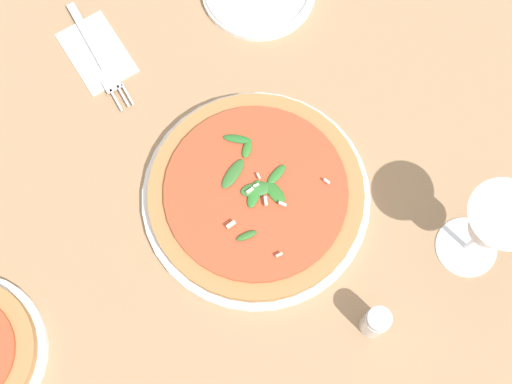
{
  "coord_description": "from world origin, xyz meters",
  "views": [
    {
      "loc": [
        0.25,
        -0.16,
        0.92
      ],
      "look_at": [
        0.04,
        0.04,
        0.03
      ],
      "focal_mm": 50.0,
      "sensor_mm": 36.0,
      "label": 1
    }
  ],
  "objects_px": {
    "pizza_arugula_main": "(256,195)",
    "fork": "(98,54)",
    "shaker_pepper": "(376,322)",
    "wine_glass": "(494,224)"
  },
  "relations": [
    {
      "from": "pizza_arugula_main",
      "to": "fork",
      "type": "height_order",
      "value": "pizza_arugula_main"
    },
    {
      "from": "pizza_arugula_main",
      "to": "shaker_pepper",
      "type": "relative_size",
      "value": 4.59
    },
    {
      "from": "fork",
      "to": "shaker_pepper",
      "type": "height_order",
      "value": "shaker_pepper"
    },
    {
      "from": "wine_glass",
      "to": "fork",
      "type": "distance_m",
      "value": 0.59
    },
    {
      "from": "wine_glass",
      "to": "shaker_pepper",
      "type": "xyz_separation_m",
      "value": [
        -0.01,
        -0.17,
        -0.08
      ]
    },
    {
      "from": "shaker_pepper",
      "to": "pizza_arugula_main",
      "type": "bearing_deg",
      "value": 178.51
    },
    {
      "from": "wine_glass",
      "to": "shaker_pepper",
      "type": "distance_m",
      "value": 0.19
    },
    {
      "from": "wine_glass",
      "to": "fork",
      "type": "height_order",
      "value": "wine_glass"
    },
    {
      "from": "pizza_arugula_main",
      "to": "wine_glass",
      "type": "height_order",
      "value": "wine_glass"
    },
    {
      "from": "fork",
      "to": "shaker_pepper",
      "type": "xyz_separation_m",
      "value": [
        0.54,
        0.02,
        0.03
      ]
    }
  ]
}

